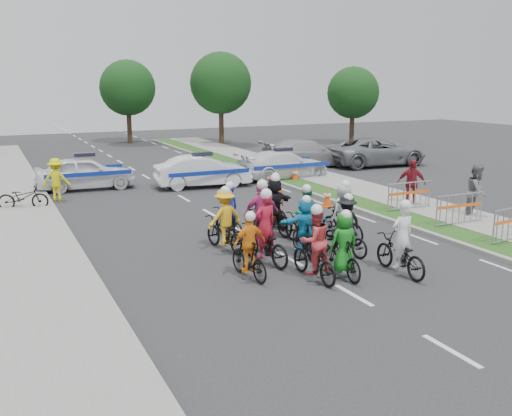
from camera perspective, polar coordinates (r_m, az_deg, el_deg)
name	(u,v)px	position (r m, az deg, el deg)	size (l,w,h in m)	color
ground	(354,295)	(13.17, 9.75, -8.62)	(90.00, 90.00, 0.00)	#28282B
curb_right	(393,221)	(19.93, 13.51, -1.29)	(0.20, 60.00, 0.12)	gray
grass_strip	(409,219)	(20.37, 15.04, -1.09)	(1.20, 60.00, 0.11)	#204215
sidewalk_right	(448,214)	(21.56, 18.69, -0.55)	(2.40, 60.00, 0.13)	gray
sidewalk_left	(28,268)	(15.69, -21.87, -5.62)	(3.00, 60.00, 0.13)	gray
rider_0	(400,250)	(14.61, 14.24, -4.06)	(0.70, 1.90, 1.92)	black
rider_1	(343,251)	(14.04, 8.69, -4.30)	(0.74, 1.66, 1.73)	black
rider_2	(314,252)	(13.82, 5.82, -4.38)	(0.81, 1.88, 1.90)	black
rider_3	(249,252)	(13.84, -0.69, -4.47)	(0.89, 1.66, 1.71)	black
rider_4	(346,231)	(15.95, 8.95, -2.24)	(1.04, 1.78, 1.74)	black
rider_5	(304,230)	(15.61, 4.87, -2.26)	(1.42, 1.69, 1.73)	black
rider_6	(265,239)	(14.98, 0.86, -3.11)	(1.01, 2.08, 2.03)	black
rider_7	(343,218)	(17.14, 8.69, -1.01)	(0.86, 1.86, 1.89)	black
rider_8	(305,222)	(16.72, 4.89, -1.44)	(0.89, 1.87, 1.83)	black
rider_9	(261,223)	(16.23, 0.49, -1.47)	(1.08, 2.00, 2.04)	black
rider_10	(225,226)	(16.13, -3.15, -1.76)	(1.14, 1.93, 1.88)	black
rider_11	(274,209)	(17.76, 1.80, -0.15)	(1.60, 1.90, 1.93)	black
rider_12	(229,219)	(17.50, -2.71, -1.09)	(0.73, 1.77, 1.77)	black
rider_13	(274,206)	(18.68, 1.82, 0.21)	(0.79, 1.76, 1.84)	black
police_car_0	(85,173)	(26.42, -16.69, 3.39)	(1.73, 4.30, 1.47)	white
police_car_1	(203,171)	(25.98, -5.36, 3.66)	(1.50, 4.30, 1.42)	white
police_car_2	(283,165)	(28.14, 2.73, 4.35)	(1.93, 4.74, 1.38)	white
civilian_sedan	(307,153)	(32.13, 5.07, 5.48)	(2.14, 5.25, 1.52)	#A2A1A6
civilian_suv	(377,152)	(33.19, 12.01, 5.53)	(2.62, 5.69, 1.58)	gray
spectator_1	(477,192)	(21.30, 21.21, 1.54)	(0.92, 0.72, 1.90)	slate
spectator_2	(411,183)	(22.56, 15.27, 2.42)	(1.07, 0.44, 1.82)	maroon
marshal_hiviz	(56,180)	(24.19, -19.34, 2.70)	(1.11, 0.64, 1.72)	#D8D40B
barrier_1	(459,210)	(19.88, 19.66, -0.23)	(2.00, 0.50, 1.12)	#A5A8AD
barrier_2	(409,197)	(21.64, 15.07, 1.07)	(2.00, 0.50, 1.12)	#A5A8AD
cone_0	(327,198)	(22.04, 7.14, 1.03)	(0.40, 0.40, 0.70)	#F24C0C
cone_1	(295,175)	(27.27, 3.93, 3.33)	(0.40, 0.40, 0.70)	#F24C0C
parked_bike	(23,197)	(22.98, -22.27, 1.00)	(0.63, 1.81, 0.95)	black
tree_1	(221,83)	(43.12, -3.54, 12.34)	(4.55, 4.55, 6.82)	#382619
tree_2	(353,93)	(43.92, 9.68, 11.28)	(3.85, 3.85, 5.77)	#382619
tree_4	(128,88)	(45.13, -12.73, 11.63)	(4.20, 4.20, 6.30)	#382619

